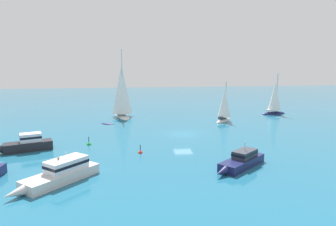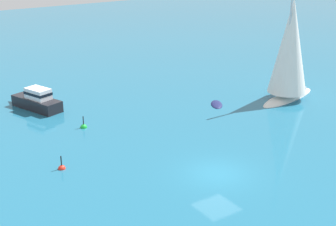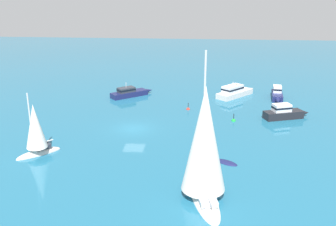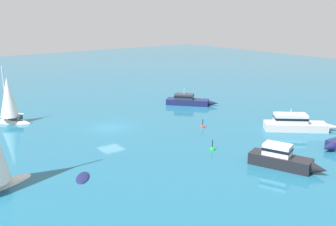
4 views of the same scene
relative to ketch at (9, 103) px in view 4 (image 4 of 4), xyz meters
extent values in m
plane|color=#1E607F|center=(-8.20, 8.45, -2.42)|extent=(160.00, 160.00, 0.00)
ellipsoid|color=silver|center=(-0.03, 0.03, -2.42)|extent=(4.01, 4.11, 1.06)
cube|color=#2D333D|center=(-0.42, 0.43, -1.69)|extent=(1.51, 1.53, 0.41)
cylinder|color=silver|center=(0.29, -0.30, 1.13)|extent=(0.15, 0.15, 6.06)
cylinder|color=silver|center=(-0.43, 0.45, -1.23)|extent=(1.54, 1.60, 0.12)
cone|color=white|center=(0.02, -0.02, 0.67)|extent=(2.97, 2.97, 4.54)
ellipsoid|color=#191E4C|center=(0.31, 19.09, -2.42)|extent=(2.15, 2.53, 0.36)
cube|color=#191E4C|center=(-22.11, 5.39, -2.03)|extent=(5.04, 5.53, 0.79)
cone|color=#191E4C|center=(-24.38, 8.11, -2.03)|extent=(1.53, 1.61, 0.79)
cube|color=#2D333D|center=(-21.80, 5.02, -1.28)|extent=(2.72, 2.87, 0.71)
cube|color=black|center=(-21.80, 5.02, -1.24)|extent=(2.78, 2.92, 0.24)
cylinder|color=silver|center=(-21.80, 5.02, -0.51)|extent=(0.08, 0.08, 0.82)
cube|color=black|center=(-13.66, 27.09, -1.93)|extent=(3.25, 5.31, 0.99)
cone|color=black|center=(-14.68, 30.02, -1.93)|extent=(1.35, 1.52, 0.99)
cube|color=silver|center=(-13.56, 26.80, -0.96)|extent=(2.00, 2.53, 0.95)
cube|color=black|center=(-13.56, 26.80, -0.91)|extent=(2.05, 2.58, 0.24)
cube|color=silver|center=(-23.62, 21.61, -2.01)|extent=(6.29, 5.95, 0.82)
cone|color=silver|center=(-26.63, 24.32, -2.01)|extent=(1.77, 1.71, 0.82)
cube|color=silver|center=(-23.19, 21.23, -1.11)|extent=(3.67, 3.54, 0.99)
cube|color=black|center=(-23.19, 21.23, -1.06)|extent=(3.73, 3.60, 0.24)
cylinder|color=silver|center=(-23.19, 21.23, -0.32)|extent=(0.08, 0.08, 0.58)
cylinder|color=white|center=(-23.44, 21.79, -1.10)|extent=(0.32, 0.32, 1.00)
sphere|color=gray|center=(-23.44, 21.79, -0.48)|extent=(0.24, 0.24, 0.24)
cone|color=#191E4C|center=(-20.08, 27.55, -1.99)|extent=(1.29, 1.00, 0.86)
sphere|color=green|center=(-12.11, 20.64, -2.42)|extent=(0.55, 0.55, 0.55)
cylinder|color=black|center=(-12.11, 20.64, -1.80)|extent=(0.08, 0.08, 0.69)
sphere|color=red|center=(-16.36, 14.71, -2.42)|extent=(0.51, 0.51, 0.51)
cylinder|color=black|center=(-16.36, 14.71, -1.83)|extent=(0.08, 0.08, 0.68)
camera|label=1|loc=(-49.14, 16.18, 7.39)|focal=33.23mm
camera|label=2|loc=(-26.53, -13.32, 12.21)|focal=52.12mm
camera|label=3|loc=(35.50, 16.41, 14.28)|focal=42.02mm
camera|label=4|loc=(12.46, 45.56, 10.20)|focal=42.18mm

